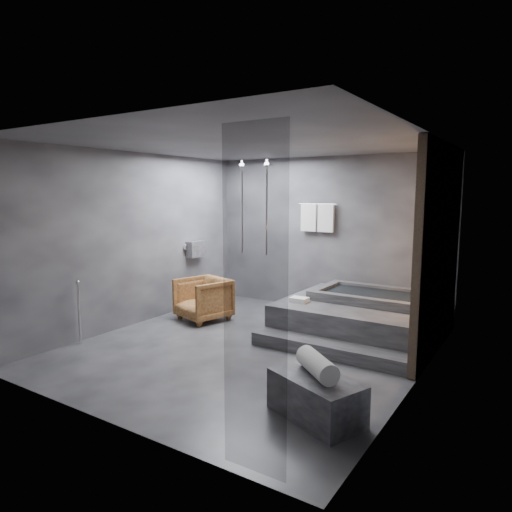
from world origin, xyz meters
The scene contains 7 objects.
room centered at (0.40, 0.24, 1.73)m, with size 5.00×5.04×2.82m.
tub_deck centered at (1.05, 1.45, 0.25)m, with size 2.20×2.00×0.50m, color #303032.
tub_step centered at (1.05, 0.27, 0.09)m, with size 2.20×0.36×0.18m, color #303032.
concrete_bench centered at (1.64, -1.36, 0.21)m, with size 0.91×0.50×0.41m, color #313134.
driftwood_chair centered at (-1.45, 0.73, 0.36)m, with size 0.77×0.79×0.72m, color #4F2D13.
rolled_towel centered at (1.63, -1.31, 0.51)m, with size 0.21×0.21×0.57m, color white.
deck_towel centered at (0.28, 0.91, 0.54)m, with size 0.27×0.19×0.07m, color white.
Camera 1 is at (3.41, -5.15, 2.16)m, focal length 32.00 mm.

